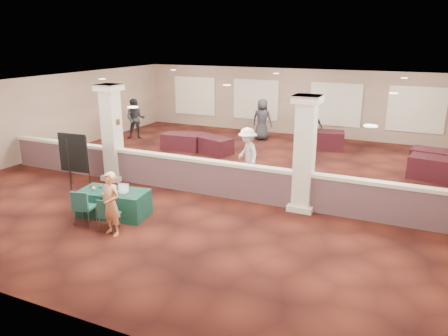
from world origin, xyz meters
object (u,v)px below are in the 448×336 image
at_px(conf_chair_main, 107,212).
at_px(attendee_a, 135,119).
at_px(far_table_front_center, 213,145).
at_px(easel_board, 73,153).
at_px(attendee_b, 248,154).
at_px(far_table_back_center, 321,140).
at_px(far_table_back_right, 438,161).
at_px(woman, 111,204).
at_px(far_table_front_right, 439,169).
at_px(far_table_back_left, 204,143).
at_px(conf_chair_side, 83,205).
at_px(near_table, 114,203).
at_px(far_table_front_left, 182,142).
at_px(attendee_c, 312,128).
at_px(attendee_d, 262,120).

xyz_separation_m(conf_chair_main, attendee_a, (-5.51, 8.87, 0.44)).
bearing_deg(attendee_a, far_table_front_center, -37.27).
relative_size(far_table_front_center, attendee_a, 0.88).
relative_size(easel_board, attendee_b, 0.99).
relative_size(far_table_back_center, far_table_back_right, 1.04).
relative_size(woman, far_table_front_right, 0.84).
distance_m(easel_board, far_table_back_left, 6.16).
distance_m(far_table_front_right, far_table_back_left, 9.00).
relative_size(conf_chair_main, attendee_a, 0.46).
distance_m(far_table_back_left, attendee_a, 4.11).
bearing_deg(attendee_b, conf_chair_side, -70.58).
bearing_deg(near_table, woman, -62.47).
distance_m(near_table, far_table_front_center, 7.09).
bearing_deg(far_table_front_center, near_table, -85.95).
distance_m(near_table, attendee_a, 9.43).
height_order(conf_chair_main, far_table_back_left, conf_chair_main).
bearing_deg(attendee_b, far_table_front_center, 178.43).
height_order(conf_chair_side, far_table_front_left, conf_chair_side).
bearing_deg(far_table_front_left, easel_board, -96.50).
height_order(conf_chair_main, attendee_a, attendee_a).
distance_m(easel_board, attendee_c, 9.97).
xyz_separation_m(far_table_front_left, far_table_back_center, (5.38, 2.64, 0.05)).
bearing_deg(near_table, conf_chair_main, -68.95).
distance_m(near_table, far_table_back_left, 7.34).
bearing_deg(attendee_a, attendee_d, -3.51).
relative_size(far_table_front_center, attendee_d, 0.87).
xyz_separation_m(woman, attendee_a, (-5.71, 8.94, 0.15)).
bearing_deg(easel_board, attendee_b, 28.44).
distance_m(easel_board, far_table_front_center, 6.12).
relative_size(far_table_back_right, attendee_a, 0.98).
bearing_deg(far_table_back_right, far_table_back_center, 161.95).
height_order(easel_board, attendee_d, attendee_d).
bearing_deg(far_table_front_center, far_table_front_left, 180.00).
height_order(far_table_back_right, attendee_a, attendee_a).
distance_m(far_table_back_left, attendee_c, 4.67).
distance_m(attendee_b, attendee_d, 6.00).
relative_size(near_table, woman, 1.16).
relative_size(near_table, far_table_back_left, 1.10).
relative_size(conf_chair_main, easel_board, 0.49).
relative_size(conf_chair_side, attendee_a, 0.50).
distance_m(conf_chair_main, far_table_front_center, 8.02).
xyz_separation_m(far_table_front_center, far_table_back_left, (-0.50, 0.20, 0.00)).
relative_size(far_table_front_right, attendee_d, 0.98).
height_order(far_table_front_right, attendee_c, attendee_c).
bearing_deg(easel_board, attendee_c, 50.99).
bearing_deg(easel_board, conf_chair_main, -40.64).
relative_size(far_table_front_center, far_table_back_right, 0.90).
distance_m(far_table_back_center, attendee_d, 3.00).
relative_size(far_table_front_left, far_table_front_right, 0.90).
xyz_separation_m(far_table_front_right, far_table_back_left, (-9.00, 0.20, -0.04)).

